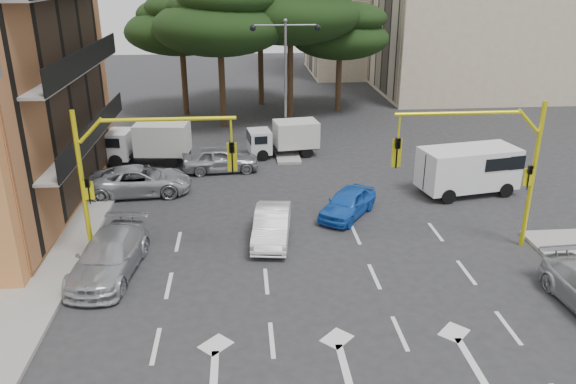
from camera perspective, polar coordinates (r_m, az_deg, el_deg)
The scene contains 18 objects.
ground at distance 20.83m, azimuth 3.34°, elevation -8.80°, with size 120.00×120.00×0.00m, color #28282B.
median_strip at distance 35.45m, azimuth -0.25°, elevation 4.47°, with size 1.40×6.00×0.15m, color gray.
pine_left_near at distance 39.85m, azimuth -6.92°, elevation 17.27°, with size 9.15×9.15×10.23m.
pine_center at distance 41.95m, azimuth 0.33°, elevation 18.58°, with size 9.98×9.98×11.16m.
pine_left_far at distance 44.07m, azimuth -10.80°, elevation 16.56°, with size 8.32×8.32×9.30m.
pine_right at distance 44.61m, azimuth 5.41°, elevation 15.99°, with size 7.49×7.49×8.37m.
pine_back at distance 46.85m, azimuth -2.82°, elevation 18.02°, with size 9.15×9.15×10.23m.
signal_mast_right at distance 22.92m, azimuth 19.97°, elevation 3.42°, with size 5.79×0.37×6.00m.
signal_mast_left at distance 21.24m, azimuth -15.72°, elevation 2.55°, with size 5.79×0.37×6.00m.
street_lamp_center at distance 34.26m, azimuth -0.26°, elevation 13.06°, with size 4.16×0.36×7.77m.
car_white_hatch at distance 23.34m, azimuth -1.66°, elevation -3.40°, with size 1.41×4.05×1.33m, color white.
car_blue_compact at distance 25.76m, azimuth 6.10°, elevation -1.09°, with size 1.51×3.76×1.28m, color blue.
car_silver_wagon at distance 21.83m, azimuth -17.71°, elevation -6.20°, with size 2.04×5.02×1.46m, color #A7A9AF.
car_silver_cross_a at distance 29.09m, azimuth -14.82°, elevation 1.14°, with size 2.36×5.11×1.42m, color #ADB0B5.
car_silver_cross_b at distance 31.54m, azimuth -6.88°, elevation 3.35°, with size 1.72×4.27×1.45m, color #95979D.
van_white at distance 29.48m, azimuth 17.80°, elevation 2.10°, with size 2.18×4.81×2.40m, color white, non-canonical shape.
box_truck_a at distance 33.55m, azimuth -14.06°, elevation 4.84°, with size 2.07×4.93×2.43m, color silver, non-canonical shape.
box_truck_b at distance 34.03m, azimuth -0.45°, elevation 5.44°, with size 1.79×4.25×2.09m, color silver, non-canonical shape.
Camera 1 is at (-2.71, -17.76, 10.54)m, focal length 35.00 mm.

